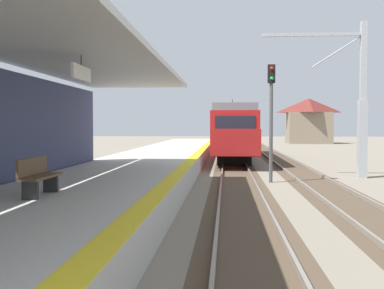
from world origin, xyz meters
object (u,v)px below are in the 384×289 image
Objects in this scene: catenary_pylon_far_side at (356,103)px; distant_trackside_house at (309,120)px; approaching_train at (233,130)px; rail_signal_post at (271,110)px; platform_bench at (38,175)px.

distant_trackside_house is (5.47, 44.75, -0.27)m from catenary_pylon_far_side.
catenary_pylon_far_side is (5.72, -12.76, 1.43)m from approaching_train.
catenary_pylon_far_side reaches higher than approaching_train.
approaching_train is 3.77× the size of rail_signal_post.
rail_signal_post reaches higher than platform_bench.
rail_signal_post is 0.69× the size of catenary_pylon_far_side.
distant_trackside_house is (16.04, 57.34, 1.96)m from platform_bench.
rail_signal_post is at bearing 58.83° from platform_bench.
approaching_train is at bearing 95.59° from rail_signal_post.
rail_signal_post is at bearing -152.98° from catenary_pylon_far_side.
platform_bench is at bearing -100.81° from approaching_train.
distant_trackside_house is at bearing 83.02° from catenary_pylon_far_side.
catenary_pylon_far_side reaches higher than distant_trackside_house.
catenary_pylon_far_side is 16.59m from platform_bench.
rail_signal_post reaches higher than approaching_train.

